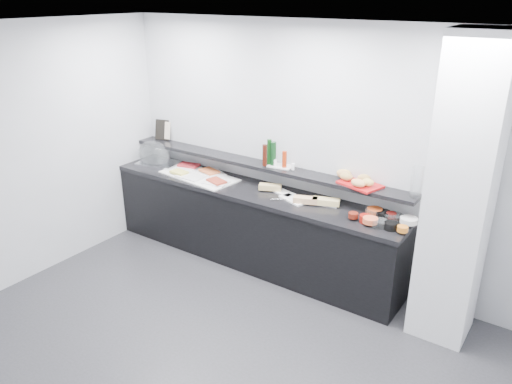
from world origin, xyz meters
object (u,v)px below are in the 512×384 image
Objects in this scene: cloche_base at (159,164)px; condiment_tray at (280,166)px; sandwich_plate_mid at (293,200)px; bread_tray at (360,184)px; framed_print at (162,130)px; carafe at (417,182)px.

cloche_base is 1.71m from condiment_tray.
condiment_tray is at bearing -5.26° from cloche_base.
bread_tray reaches higher than sandwich_plate_mid.
condiment_tray is at bearing 163.48° from sandwich_plate_mid.
carafe is at bearing -15.87° from framed_print.
cloche_base is at bearing 178.39° from condiment_tray.
condiment_tray reaches higher than sandwich_plate_mid.
sandwich_plate_mid is 0.46m from condiment_tray.
sandwich_plate_mid is 1.19× the size of condiment_tray.
framed_print reaches higher than condiment_tray.
carafe reaches higher than condiment_tray.
framed_print is at bearing -164.92° from bread_tray.
condiment_tray is at bearing 179.20° from carafe.
framed_print is 0.97× the size of condiment_tray.
bread_tray is (2.63, 0.18, 0.24)m from cloche_base.
framed_print is at bearing 169.91° from condiment_tray.
carafe is (0.55, 0.01, 0.14)m from bread_tray.
condiment_tray is 1.51m from carafe.
carafe reaches higher than bread_tray.
sandwich_plate_mid is 1.06× the size of carafe.
condiment_tray is (1.83, -0.05, -0.12)m from framed_print.
sandwich_plate_mid is at bearing -22.08° from framed_print.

